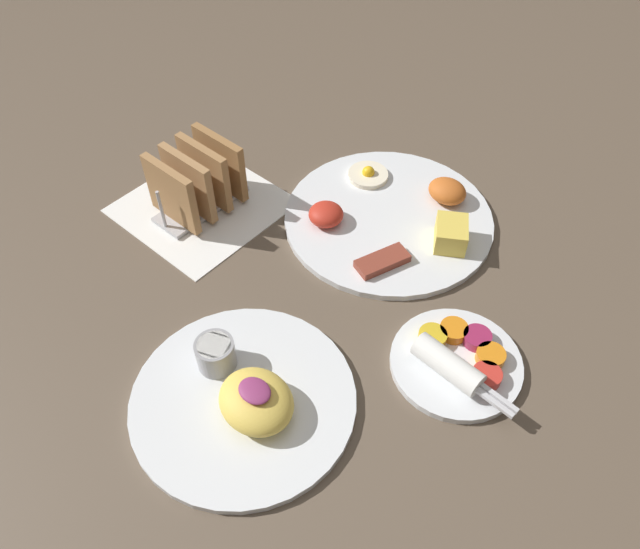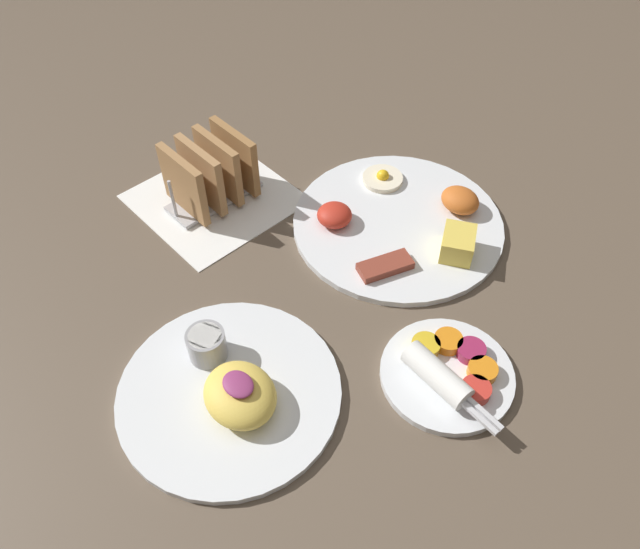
{
  "view_description": "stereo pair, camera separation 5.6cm",
  "coord_description": "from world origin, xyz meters",
  "px_view_note": "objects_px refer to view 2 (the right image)",
  "views": [
    {
      "loc": [
        0.37,
        -0.41,
        0.66
      ],
      "look_at": [
        0.01,
        0.0,
        0.03
      ],
      "focal_mm": 35.0,
      "sensor_mm": 36.0,
      "label": 1
    },
    {
      "loc": [
        0.41,
        -0.37,
        0.66
      ],
      "look_at": [
        0.01,
        0.0,
        0.03
      ],
      "focal_mm": 35.0,
      "sensor_mm": 36.0,
      "label": 2
    }
  ],
  "objects_px": {
    "plate_condiments": "(448,371)",
    "toast_rack": "(210,173)",
    "plate_foreground": "(230,388)",
    "plate_breakfast": "(403,223)"
  },
  "relations": [
    {
      "from": "plate_condiments",
      "to": "plate_foreground",
      "type": "xyz_separation_m",
      "value": [
        -0.16,
        -0.21,
        0.0
      ]
    },
    {
      "from": "plate_foreground",
      "to": "plate_breakfast",
      "type": "bearing_deg",
      "value": 98.11
    },
    {
      "from": "plate_breakfast",
      "to": "plate_condiments",
      "type": "distance_m",
      "value": 0.26
    },
    {
      "from": "plate_condiments",
      "to": "toast_rack",
      "type": "distance_m",
      "value": 0.46
    },
    {
      "from": "plate_condiments",
      "to": "toast_rack",
      "type": "height_order",
      "value": "toast_rack"
    },
    {
      "from": "plate_breakfast",
      "to": "toast_rack",
      "type": "distance_m",
      "value": 0.3
    },
    {
      "from": "plate_condiments",
      "to": "toast_rack",
      "type": "bearing_deg",
      "value": -178.51
    },
    {
      "from": "plate_foreground",
      "to": "toast_rack",
      "type": "bearing_deg",
      "value": 146.48
    },
    {
      "from": "plate_foreground",
      "to": "toast_rack",
      "type": "xyz_separation_m",
      "value": [
        -0.3,
        0.2,
        0.04
      ]
    },
    {
      "from": "plate_condiments",
      "to": "plate_foreground",
      "type": "relative_size",
      "value": 0.66
    }
  ]
}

